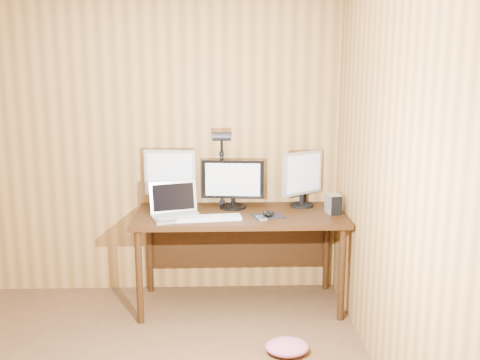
{
  "coord_description": "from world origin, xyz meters",
  "views": [
    {
      "loc": [
        0.8,
        -2.34,
        1.81
      ],
      "look_at": [
        0.93,
        1.58,
        1.02
      ],
      "focal_mm": 40.0,
      "sensor_mm": 36.0,
      "label": 1
    }
  ],
  "objects": [
    {
      "name": "desk_lamp",
      "position": [
        0.79,
        1.86,
        1.15
      ],
      "size": [
        0.15,
        0.21,
        0.65
      ],
      "rotation": [
        0.0,
        0.0,
        -0.01
      ],
      "color": "black",
      "rests_on": "desk"
    },
    {
      "name": "monitor_center",
      "position": [
        0.88,
        1.79,
        0.95
      ],
      "size": [
        0.49,
        0.21,
        0.38
      ],
      "rotation": [
        0.0,
        0.0,
        -0.1
      ],
      "color": "black",
      "rests_on": "desk"
    },
    {
      "name": "phone",
      "position": [
        1.08,
        1.46,
        0.76
      ],
      "size": [
        0.08,
        0.12,
        0.02
      ],
      "rotation": [
        0.0,
        0.0,
        0.26
      ],
      "color": "silver",
      "rests_on": "desk"
    },
    {
      "name": "desk",
      "position": [
        0.93,
        1.7,
        0.63
      ],
      "size": [
        1.6,
        0.7,
        0.75
      ],
      "color": "black",
      "rests_on": "floor"
    },
    {
      "name": "hard_drive",
      "position": [
        1.65,
        1.6,
        0.82
      ],
      "size": [
        0.11,
        0.15,
        0.15
      ],
      "rotation": [
        0.0,
        0.0,
        0.19
      ],
      "color": "silver",
      "rests_on": "desk"
    },
    {
      "name": "mouse",
      "position": [
        1.14,
        1.53,
        0.77
      ],
      "size": [
        0.1,
        0.13,
        0.04
      ],
      "primitive_type": "ellipsoid",
      "rotation": [
        0.0,
        0.0,
        0.24
      ],
      "color": "black",
      "rests_on": "mousepad"
    },
    {
      "name": "room_shell",
      "position": [
        0.0,
        0.0,
        1.25
      ],
      "size": [
        4.0,
        4.0,
        4.0
      ],
      "color": "brown",
      "rests_on": "ground"
    },
    {
      "name": "fabric_pile",
      "position": [
        1.21,
        0.86,
        0.05
      ],
      "size": [
        0.34,
        0.3,
        0.09
      ],
      "primitive_type": null,
      "rotation": [
        0.0,
        0.0,
        -0.25
      ],
      "color": "#CB6285",
      "rests_on": "floor"
    },
    {
      "name": "monitor_right",
      "position": [
        1.44,
        1.83,
        0.99
      ],
      "size": [
        0.34,
        0.25,
        0.44
      ],
      "rotation": [
        0.0,
        0.0,
        0.61
      ],
      "color": "black",
      "rests_on": "desk"
    },
    {
      "name": "monitor_left",
      "position": [
        0.39,
        1.82,
        1.0
      ],
      "size": [
        0.41,
        0.19,
        0.46
      ],
      "rotation": [
        0.0,
        0.0,
        -0.15
      ],
      "color": "black",
      "rests_on": "desk"
    },
    {
      "name": "speaker",
      "position": [
        1.46,
        1.91,
        0.82
      ],
      "size": [
        0.05,
        0.05,
        0.13
      ],
      "primitive_type": "cylinder",
      "color": "black",
      "rests_on": "desk"
    },
    {
      "name": "mousepad",
      "position": [
        1.14,
        1.53,
        0.75
      ],
      "size": [
        0.26,
        0.24,
        0.0
      ],
      "primitive_type": "cube",
      "rotation": [
        0.0,
        0.0,
        0.29
      ],
      "color": "black",
      "rests_on": "desk"
    },
    {
      "name": "laptop",
      "position": [
        0.45,
        1.54,
        0.81
      ],
      "size": [
        0.42,
        0.37,
        0.26
      ],
      "rotation": [
        0.0,
        0.0,
        0.31
      ],
      "color": "silver",
      "rests_on": "desk"
    },
    {
      "name": "keyboard",
      "position": [
        0.7,
        1.46,
        0.76
      ],
      "size": [
        0.49,
        0.2,
        0.02
      ],
      "rotation": [
        0.0,
        0.0,
        0.12
      ],
      "color": "white",
      "rests_on": "desk"
    }
  ]
}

